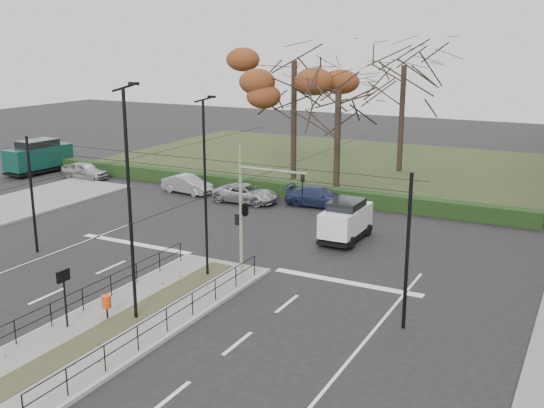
{
  "coord_description": "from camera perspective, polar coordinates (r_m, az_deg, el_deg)",
  "views": [
    {
      "loc": [
        15.44,
        -19.87,
        10.51
      ],
      "look_at": [
        1.77,
        6.28,
        2.93
      ],
      "focal_mm": 42.0,
      "sensor_mm": 36.0,
      "label": 1
    }
  ],
  "objects": [
    {
      "name": "park",
      "position": [
        57.09,
        5.07,
        3.79
      ],
      "size": [
        38.0,
        26.0,
        0.1
      ],
      "primitive_type": "cube",
      "color": "#243018",
      "rests_on": "ground"
    },
    {
      "name": "catenary",
      "position": [
        27.39,
        -7.82,
        -0.72
      ],
      "size": [
        20.0,
        34.0,
        6.0
      ],
      "color": "black",
      "rests_on": "ground"
    },
    {
      "name": "white_van",
      "position": [
        34.55,
        6.64,
        -1.38
      ],
      "size": [
        1.89,
        4.05,
        2.22
      ],
      "color": "silver",
      "rests_on": "ground"
    },
    {
      "name": "green_van",
      "position": [
        55.38,
        -20.19,
        4.06
      ],
      "size": [
        2.54,
        5.7,
        2.73
      ],
      "color": "#0B332B",
      "rests_on": "ground"
    },
    {
      "name": "parked_car_first",
      "position": [
        51.93,
        -16.44,
        2.89
      ],
      "size": [
        3.94,
        1.63,
        1.34
      ],
      "primitive_type": "imported",
      "rotation": [
        0.0,
        0.0,
        1.58
      ],
      "color": "#9A9CA1",
      "rests_on": "ground"
    },
    {
      "name": "traffic_light",
      "position": [
        28.69,
        -2.28,
        -0.28
      ],
      "size": [
        3.62,
        2.08,
        5.32
      ],
      "color": "gray",
      "rests_on": "median_island"
    },
    {
      "name": "streetlamp_median_far",
      "position": [
        28.25,
        -5.98,
        1.58
      ],
      "size": [
        0.68,
        0.14,
        8.13
      ],
      "color": "black",
      "rests_on": "median_island"
    },
    {
      "name": "bare_tree_near",
      "position": [
        44.04,
        5.97,
        9.42
      ],
      "size": [
        6.41,
        6.41,
        9.52
      ],
      "color": "black",
      "rests_on": "park"
    },
    {
      "name": "bare_tree_center",
      "position": [
        52.69,
        11.74,
        11.4
      ],
      "size": [
        8.14,
        8.14,
        11.34
      ],
      "color": "black",
      "rests_on": "park"
    },
    {
      "name": "streetlamp_median_near",
      "position": [
        24.0,
        -12.61,
        0.07
      ],
      "size": [
        0.75,
        0.15,
        8.98
      ],
      "color": "black",
      "rests_on": "median_island"
    },
    {
      "name": "litter_bin",
      "position": [
        25.47,
        -14.62,
        -8.5
      ],
      "size": [
        0.36,
        0.36,
        0.92
      ],
      "color": "black",
      "rests_on": "median_island"
    },
    {
      "name": "hedge",
      "position": [
        45.16,
        -1.49,
        1.6
      ],
      "size": [
        38.0,
        1.0,
        1.0
      ],
      "primitive_type": "cube",
      "color": "black",
      "rests_on": "ground"
    },
    {
      "name": "ground",
      "position": [
        27.27,
        -9.55,
        -8.47
      ],
      "size": [
        140.0,
        140.0,
        0.0
      ],
      "primitive_type": "plane",
      "color": "black",
      "rests_on": "ground"
    },
    {
      "name": "median_island",
      "position": [
        25.47,
        -12.98,
        -10.17
      ],
      "size": [
        4.4,
        15.0,
        0.14
      ],
      "primitive_type": "cube",
      "color": "#625F5D",
      "rests_on": "ground"
    },
    {
      "name": "median_railing",
      "position": [
        25.05,
        -13.25,
        -8.37
      ],
      "size": [
        4.14,
        13.24,
        0.92
      ],
      "color": "black",
      "rests_on": "median_island"
    },
    {
      "name": "rust_tree",
      "position": [
        48.71,
        2.01,
        12.71
      ],
      "size": [
        9.06,
        9.06,
        11.82
      ],
      "color": "black",
      "rests_on": "park"
    },
    {
      "name": "parked_car_third",
      "position": [
        41.6,
        4.19,
        0.65
      ],
      "size": [
        4.55,
        2.14,
        1.28
      ],
      "primitive_type": "imported",
      "rotation": [
        0.0,
        0.0,
        1.65
      ],
      "color": "#212A4E",
      "rests_on": "ground"
    },
    {
      "name": "parked_car_fourth",
      "position": [
        42.54,
        -2.36,
        0.95
      ],
      "size": [
        4.52,
        2.21,
        1.24
      ],
      "primitive_type": "imported",
      "rotation": [
        0.0,
        0.0,
        1.61
      ],
      "color": "#9A9CA1",
      "rests_on": "ground"
    },
    {
      "name": "info_panel",
      "position": [
        24.75,
        -18.18,
        -6.68
      ],
      "size": [
        0.13,
        0.59,
        2.25
      ],
      "color": "black",
      "rests_on": "median_island"
    },
    {
      "name": "parked_car_second",
      "position": [
        45.52,
        -7.57,
        1.76
      ],
      "size": [
        4.03,
        1.8,
        1.28
      ],
      "primitive_type": "imported",
      "rotation": [
        0.0,
        0.0,
        1.45
      ],
      "color": "#9A9CA1",
      "rests_on": "ground"
    }
  ]
}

